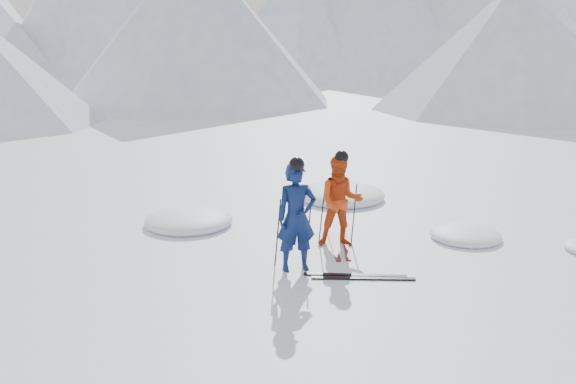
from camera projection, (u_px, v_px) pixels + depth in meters
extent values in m
plane|color=white|center=(398.00, 254.00, 11.13)|extent=(160.00, 160.00, 0.00)
cone|color=#B2BCD1|center=(188.00, 11.00, 58.20)|extent=(17.69, 17.69, 11.93)
cone|color=#B2BCD1|center=(299.00, 15.00, 52.07)|extent=(19.63, 19.63, 10.85)
cone|color=#B2BCD1|center=(511.00, 46.00, 30.98)|extent=(14.00, 14.00, 6.50)
cone|color=#B2BCD1|center=(195.00, 22.00, 34.45)|extent=(16.00, 16.00, 9.00)
imported|color=#0C1A49|center=(296.00, 218.00, 10.16)|extent=(0.72, 0.52, 1.84)
imported|color=#CE3F10|center=(341.00, 202.00, 11.34)|extent=(0.91, 0.75, 1.72)
cylinder|color=black|center=(278.00, 233.00, 10.34)|extent=(0.12, 0.09, 1.23)
cylinder|color=black|center=(309.00, 230.00, 10.51)|extent=(0.12, 0.07, 1.23)
cylinder|color=black|center=(322.00, 213.00, 11.61)|extent=(0.12, 0.09, 1.15)
cylinder|color=black|center=(354.00, 214.00, 11.59)|extent=(0.12, 0.08, 1.15)
cube|color=black|center=(333.00, 245.00, 11.54)|extent=(0.24, 1.70, 0.03)
cube|color=black|center=(346.00, 244.00, 11.57)|extent=(0.36, 1.69, 0.03)
cube|color=black|center=(355.00, 275.00, 10.09)|extent=(1.68, 0.43, 0.03)
cube|color=black|center=(363.00, 278.00, 9.96)|extent=(1.69, 0.37, 0.03)
ellipsoid|color=white|center=(189.00, 224.00, 12.82)|extent=(1.85, 1.85, 0.41)
ellipsoid|color=white|center=(465.00, 238.00, 11.96)|extent=(1.38, 1.38, 0.30)
ellipsoid|color=white|center=(342.00, 199.00, 14.81)|extent=(2.10, 2.10, 0.46)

